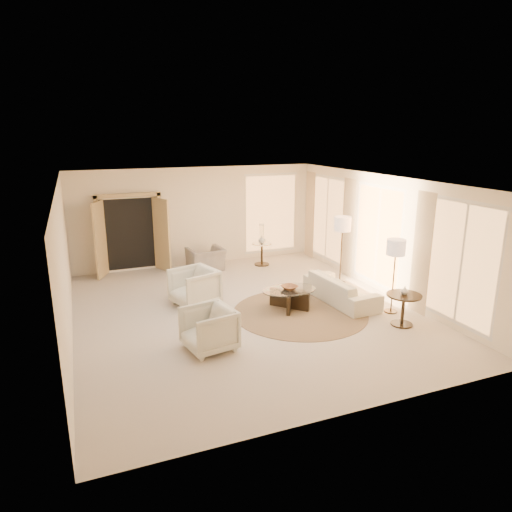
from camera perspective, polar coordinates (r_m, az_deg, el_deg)
name	(u,v)px	position (r m, az deg, el deg)	size (l,w,h in m)	color
room	(245,249)	(9.51, -1.35, 0.90)	(7.04, 8.04, 2.83)	beige
windows_right	(380,236)	(11.24, 15.21, 2.37)	(0.10, 6.40, 2.40)	#FFB566
window_back_corner	(271,213)	(13.95, 1.88, 5.35)	(1.70, 0.10, 2.40)	#FFB566
curtains_right	(356,231)	(11.93, 12.44, 3.05)	(0.06, 5.20, 2.60)	#C8B291
french_doors	(131,234)	(12.81, -15.40, 2.62)	(1.95, 0.66, 2.16)	tan
area_rug	(300,312)	(9.92, 5.51, -7.02)	(2.89, 2.89, 0.01)	#483422
sofa	(341,289)	(10.58, 10.57, -4.09)	(2.02, 0.79, 0.59)	silver
armchair_left	(194,285)	(10.24, -7.73, -3.66)	(0.90, 0.84, 0.92)	silver
armchair_right	(209,327)	(8.19, -5.93, -8.83)	(0.83, 0.78, 0.85)	silver
accent_chair	(206,255)	(12.80, -6.30, 0.06)	(0.95, 0.62, 0.83)	gray
coffee_table	(289,296)	(10.03, 4.18, -5.06)	(1.35, 1.35, 0.45)	black
end_table	(403,304)	(9.58, 17.94, -5.75)	(0.69, 0.69, 0.65)	black
side_table	(262,252)	(13.20, 0.74, 0.54)	(0.56, 0.56, 0.65)	#2D251B
floor_lamp_near	(342,227)	(11.53, 10.76, 3.58)	(0.42, 0.42, 1.73)	#2D251B
floor_lamp_far	(396,251)	(9.92, 17.07, 0.64)	(0.39, 0.39, 1.61)	#2D251B
bowl	(289,287)	(9.96, 4.21, -3.95)	(0.34, 0.34, 0.08)	brown
end_vase	(405,291)	(9.48, 18.08, -4.14)	(0.16, 0.16, 0.17)	silver
side_vase	(262,239)	(13.11, 0.74, 2.08)	(0.21, 0.21, 0.22)	silver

